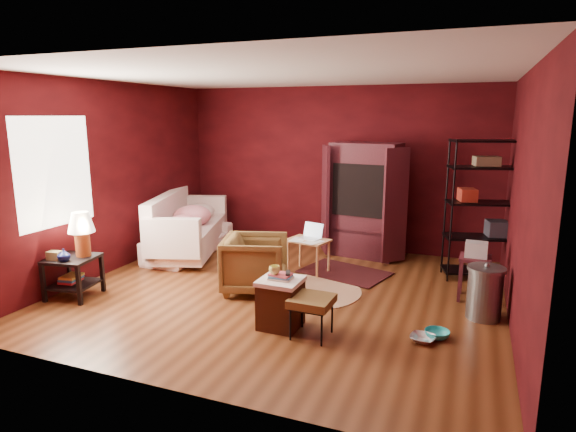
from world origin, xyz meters
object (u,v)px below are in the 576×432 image
(wire_shelving, at_px, (484,204))
(laptop_desk, at_px, (309,243))
(armchair, at_px, (255,261))
(side_table, at_px, (77,246))
(tv_armoire, at_px, (364,198))
(sofa, at_px, (189,233))
(hamper, at_px, (281,302))

(wire_shelving, bearing_deg, laptop_desk, 179.26)
(armchair, relative_size, side_table, 0.75)
(armchair, height_order, tv_armoire, tv_armoire)
(side_table, height_order, wire_shelving, wire_shelving)
(side_table, distance_m, tv_armoire, 4.38)
(wire_shelving, bearing_deg, tv_armoire, 147.99)
(armchair, relative_size, tv_armoire, 0.44)
(sofa, relative_size, wire_shelving, 0.94)
(sofa, xyz_separation_m, hamper, (2.53, -2.10, -0.08))
(tv_armoire, bearing_deg, sofa, -152.65)
(side_table, bearing_deg, laptop_desk, 39.12)
(side_table, height_order, hamper, side_table)
(side_table, distance_m, hamper, 2.81)
(laptop_desk, bearing_deg, tv_armoire, 77.71)
(laptop_desk, height_order, tv_armoire, tv_armoire)
(sofa, height_order, tv_armoire, tv_armoire)
(tv_armoire, bearing_deg, hamper, -86.63)
(side_table, bearing_deg, armchair, 25.88)
(tv_armoire, height_order, wire_shelving, wire_shelving)
(sofa, bearing_deg, tv_armoire, -72.39)
(side_table, relative_size, hamper, 1.73)
(armchair, height_order, hamper, armchair)
(hamper, height_order, wire_shelving, wire_shelving)
(hamper, xyz_separation_m, wire_shelving, (2.04, 2.57, 0.80))
(side_table, distance_m, laptop_desk, 3.17)
(sofa, bearing_deg, laptop_desk, -96.76)
(side_table, bearing_deg, wire_shelving, 28.66)
(hamper, xyz_separation_m, laptop_desk, (-0.33, 1.92, 0.16))
(tv_armoire, bearing_deg, wire_shelving, -8.49)
(armchair, distance_m, wire_shelving, 3.30)
(armchair, distance_m, hamper, 1.19)
(sofa, xyz_separation_m, laptop_desk, (2.19, -0.18, 0.09))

